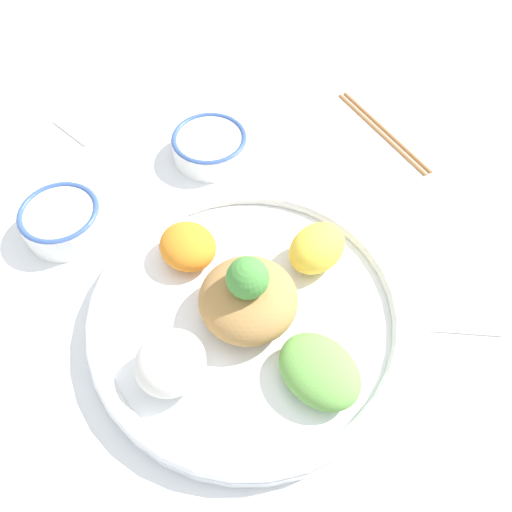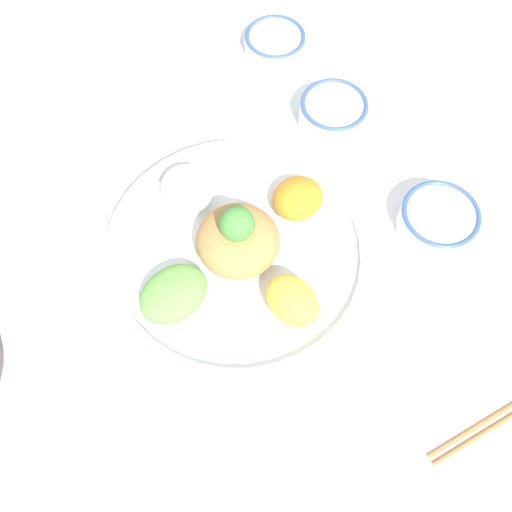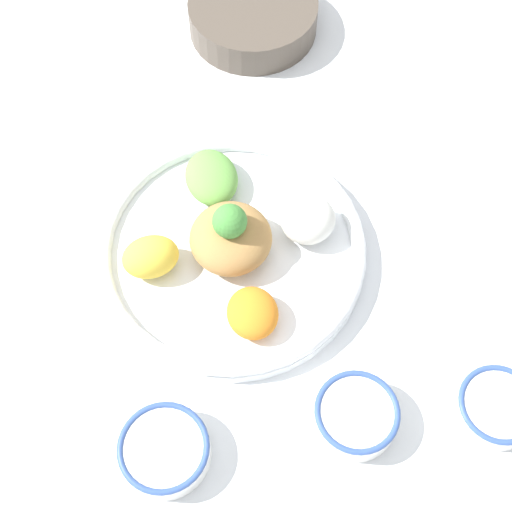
# 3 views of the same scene
# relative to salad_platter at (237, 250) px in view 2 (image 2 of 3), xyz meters

# --- Properties ---
(ground_plane) EXTENTS (2.40, 2.40, 0.00)m
(ground_plane) POSITION_rel_salad_platter_xyz_m (-0.02, 0.02, -0.03)
(ground_plane) COLOR white
(salad_platter) EXTENTS (0.36, 0.36, 0.12)m
(salad_platter) POSITION_rel_salad_platter_xyz_m (0.00, 0.00, 0.00)
(salad_platter) COLOR white
(salad_platter) RESTS_ON ground_plane
(sauce_bowl_red) EXTENTS (0.10, 0.10, 0.03)m
(sauce_bowl_red) POSITION_rel_salad_platter_xyz_m (0.21, -0.33, -0.01)
(sauce_bowl_red) COLOR white
(sauce_bowl_red) RESTS_ON ground_plane
(rice_bowl_blue) EXTENTS (0.10, 0.10, 0.04)m
(rice_bowl_blue) POSITION_rel_salad_platter_xyz_m (0.04, -0.27, -0.00)
(rice_bowl_blue) COLOR white
(rice_bowl_blue) RESTS_ON ground_plane
(sauce_bowl_dark) EXTENTS (0.11, 0.11, 0.04)m
(sauce_bowl_dark) POSITION_rel_salad_platter_xyz_m (-0.18, -0.22, -0.00)
(sauce_bowl_dark) COLOR white
(sauce_bowl_dark) RESTS_ON ground_plane
(chopsticks_pair_near) EXTENTS (0.09, 0.20, 0.01)m
(chopsticks_pair_near) POSITION_rel_salad_platter_xyz_m (-0.38, -0.04, -0.02)
(chopsticks_pair_near) COLOR #9E6B3D
(chopsticks_pair_near) RESTS_ON ground_plane
(serving_spoon_main) EXTENTS (0.10, 0.12, 0.01)m
(serving_spoon_main) POSITION_rel_salad_platter_xyz_m (-0.17, 0.24, -0.02)
(serving_spoon_main) COLOR white
(serving_spoon_main) RESTS_ON ground_plane
(serving_spoon_extra) EXTENTS (0.04, 0.12, 0.01)m
(serving_spoon_extra) POSITION_rel_salad_platter_xyz_m (-0.08, -0.39, -0.02)
(serving_spoon_extra) COLOR white
(serving_spoon_extra) RESTS_ON ground_plane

